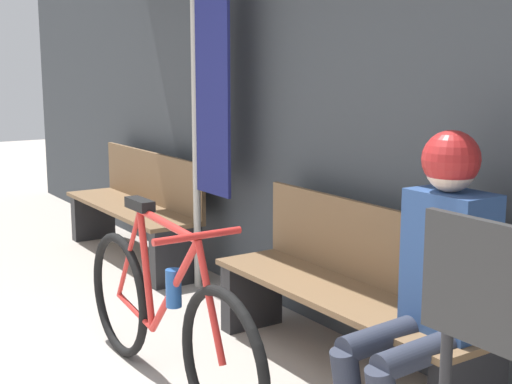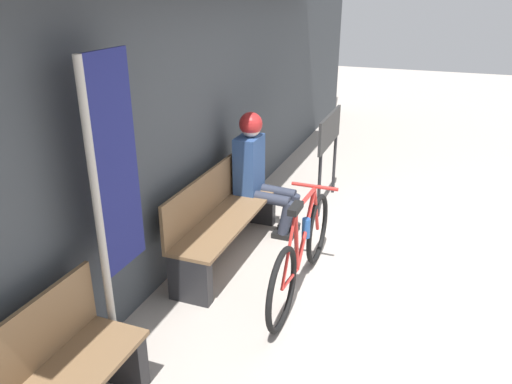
{
  "view_description": "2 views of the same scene",
  "coord_description": "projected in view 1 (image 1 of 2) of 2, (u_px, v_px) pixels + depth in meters",
  "views": [
    {
      "loc": [
        2.24,
        0.05,
        1.5
      ],
      "look_at": [
        -0.53,
        1.87,
        0.9
      ],
      "focal_mm": 50.0,
      "sensor_mm": 36.0,
      "label": 1
    },
    {
      "loc": [
        -4.05,
        0.48,
        2.38
      ],
      "look_at": [
        -0.34,
        1.89,
        0.73
      ],
      "focal_mm": 35.0,
      "sensor_mm": 36.0,
      "label": 2
    }
  ],
  "objects": [
    {
      "name": "banner_pole",
      "position": [
        207.0,
        103.0,
        4.53
      ],
      "size": [
        0.45,
        0.05,
        2.05
      ],
      "color": "#B7B2A8",
      "rests_on": "ground_plane"
    },
    {
      "name": "person_seated",
      "position": [
        434.0,
        267.0,
        2.82
      ],
      "size": [
        0.34,
        0.63,
        1.25
      ],
      "color": "#2D3342",
      "rests_on": "ground_plane"
    },
    {
      "name": "park_bench_far",
      "position": [
        136.0,
        210.0,
        5.51
      ],
      "size": [
        1.67,
        0.42,
        0.82
      ],
      "color": "brown",
      "rests_on": "ground_plane"
    },
    {
      "name": "bicycle",
      "position": [
        164.0,
        318.0,
        3.24
      ],
      "size": [
        1.69,
        0.4,
        0.87
      ],
      "color": "black",
      "rests_on": "ground_plane"
    },
    {
      "name": "park_bench_near",
      "position": [
        349.0,
        297.0,
        3.44
      ],
      "size": [
        1.66,
        0.42,
        0.82
      ],
      "color": "brown",
      "rests_on": "ground_plane"
    },
    {
      "name": "storefront_wall",
      "position": [
        453.0,
        26.0,
        3.18
      ],
      "size": [
        12.0,
        0.56,
        3.2
      ],
      "color": "#3D4247",
      "rests_on": "ground_plane"
    }
  ]
}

